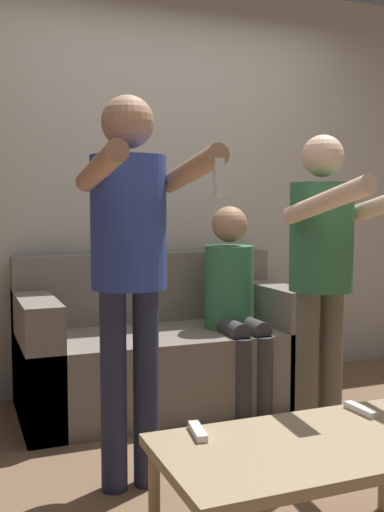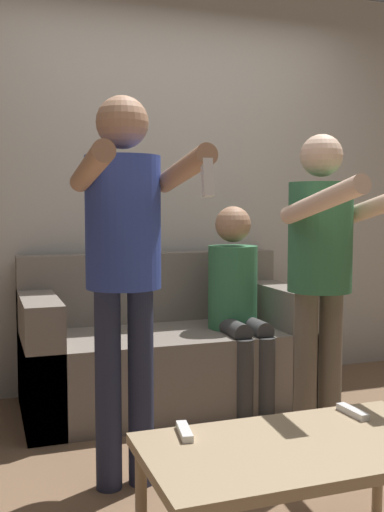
{
  "view_description": "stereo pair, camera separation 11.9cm",
  "coord_description": "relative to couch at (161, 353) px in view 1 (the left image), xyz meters",
  "views": [
    {
      "loc": [
        -1.26,
        -2.28,
        1.19
      ],
      "look_at": [
        -0.13,
        0.58,
        0.94
      ],
      "focal_mm": 42.0,
      "sensor_mm": 36.0,
      "label": 1
    },
    {
      "loc": [
        -1.15,
        -2.32,
        1.19
      ],
      "look_at": [
        -0.13,
        0.58,
        0.94
      ],
      "focal_mm": 42.0,
      "sensor_mm": 36.0,
      "label": 2
    }
  ],
  "objects": [
    {
      "name": "couch",
      "position": [
        0.0,
        0.0,
        0.0
      ],
      "size": [
        1.67,
        0.81,
        0.9
      ],
      "color": "slate",
      "rests_on": "ground_plane"
    },
    {
      "name": "remote_near",
      "position": [
        0.24,
        -1.6,
        0.13
      ],
      "size": [
        0.05,
        0.15,
        0.02
      ],
      "color": "white",
      "rests_on": "coffee_table"
    },
    {
      "name": "person_standing_left",
      "position": [
        -0.47,
        -1.01,
        0.72
      ],
      "size": [
        0.43,
        0.7,
        1.64
      ],
      "color": "#282D47",
      "rests_on": "ground_plane"
    },
    {
      "name": "person_standing_right",
      "position": [
        0.47,
        -1.01,
        0.63
      ],
      "size": [
        0.42,
        0.74,
        1.53
      ],
      "color": "#6B6051",
      "rests_on": "ground_plane"
    },
    {
      "name": "remote_far",
      "position": [
        -0.4,
        -1.58,
        0.13
      ],
      "size": [
        0.06,
        0.15,
        0.02
      ],
      "color": "white",
      "rests_on": "coffee_table"
    },
    {
      "name": "ground_plane",
      "position": [
        0.13,
        -1.1,
        -0.31
      ],
      "size": [
        14.0,
        14.0,
        0.0
      ],
      "primitive_type": "plane",
      "color": "brown"
    },
    {
      "name": "wall_back",
      "position": [
        0.13,
        0.44,
        1.04
      ],
      "size": [
        6.4,
        0.06,
        2.7
      ],
      "color": "#B7B2A8",
      "rests_on": "ground_plane"
    },
    {
      "name": "coffee_table",
      "position": [
        -0.07,
        -1.77,
        0.08
      ],
      "size": [
        1.02,
        0.54,
        0.43
      ],
      "color": "tan",
      "rests_on": "ground_plane"
    },
    {
      "name": "person_seated",
      "position": [
        0.4,
        -0.17,
        0.35
      ],
      "size": [
        0.3,
        0.52,
        1.2
      ],
      "color": "#383838",
      "rests_on": "ground_plane"
    }
  ]
}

